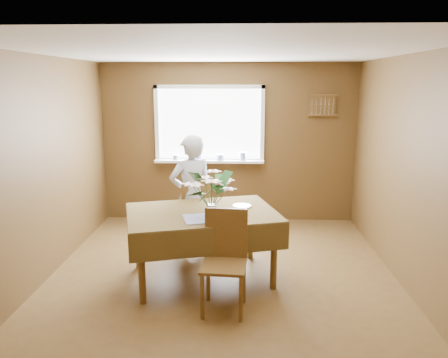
{
  "coord_description": "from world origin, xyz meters",
  "views": [
    {
      "loc": [
        0.22,
        -4.62,
        2.21
      ],
      "look_at": [
        0.0,
        0.55,
        1.05
      ],
      "focal_mm": 35.0,
      "sensor_mm": 36.0,
      "label": 1
    }
  ],
  "objects_px": {
    "chair_far": "(194,213)",
    "chair_near": "(225,256)",
    "dining_table": "(202,220)",
    "flower_bouquet": "(211,189)",
    "seated_woman": "(191,196)"
  },
  "relations": [
    {
      "from": "seated_woman",
      "to": "flower_bouquet",
      "type": "bearing_deg",
      "value": 82.2
    },
    {
      "from": "chair_far",
      "to": "flower_bouquet",
      "type": "bearing_deg",
      "value": 76.99
    },
    {
      "from": "seated_woman",
      "to": "chair_near",
      "type": "bearing_deg",
      "value": 82.22
    },
    {
      "from": "chair_far",
      "to": "chair_near",
      "type": "distance_m",
      "value": 1.52
    },
    {
      "from": "dining_table",
      "to": "flower_bouquet",
      "type": "bearing_deg",
      "value": -72.13
    },
    {
      "from": "seated_woman",
      "to": "dining_table",
      "type": "bearing_deg",
      "value": 78.33
    },
    {
      "from": "dining_table",
      "to": "chair_near",
      "type": "distance_m",
      "value": 0.72
    },
    {
      "from": "dining_table",
      "to": "flower_bouquet",
      "type": "xyz_separation_m",
      "value": [
        0.12,
        -0.18,
        0.4
      ]
    },
    {
      "from": "chair_far",
      "to": "chair_near",
      "type": "bearing_deg",
      "value": 77.85
    },
    {
      "from": "chair_far",
      "to": "flower_bouquet",
      "type": "relative_size",
      "value": 1.8
    },
    {
      "from": "dining_table",
      "to": "flower_bouquet",
      "type": "height_order",
      "value": "flower_bouquet"
    },
    {
      "from": "chair_near",
      "to": "seated_woman",
      "type": "height_order",
      "value": "seated_woman"
    },
    {
      "from": "chair_far",
      "to": "chair_near",
      "type": "xyz_separation_m",
      "value": [
        0.46,
        -1.45,
        0.01
      ]
    },
    {
      "from": "chair_near",
      "to": "seated_woman",
      "type": "xyz_separation_m",
      "value": [
        -0.48,
        1.37,
        0.24
      ]
    },
    {
      "from": "dining_table",
      "to": "seated_woman",
      "type": "xyz_separation_m",
      "value": [
        -0.2,
        0.73,
        0.09
      ]
    }
  ]
}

